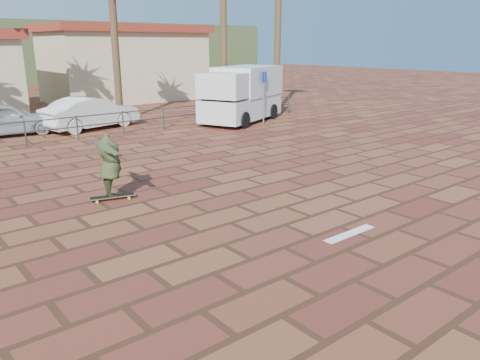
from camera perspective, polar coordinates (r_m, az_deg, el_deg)
name	(u,v)px	position (r m, az deg, el deg)	size (l,w,h in m)	color
ground	(285,225)	(10.22, 5.47, -5.48)	(120.00, 120.00, 0.00)	brown
paint_stripe	(350,234)	(9.98, 13.22, -6.38)	(1.40, 0.22, 0.01)	white
guardrail	(77,124)	(20.13, -19.26, 6.51)	(24.06, 0.06, 1.00)	#47494F
building_east	(125,63)	(34.09, -13.90, 13.72)	(10.60, 6.60, 5.00)	beige
longboard	(112,197)	(12.16, -15.29, -1.96)	(1.15, 0.54, 0.11)	olive
skateboarder	(110,165)	(11.94, -15.58, 1.77)	(1.96, 0.53, 1.59)	#333F21
campervan	(242,93)	(23.70, 0.25, 10.55)	(5.63, 4.06, 2.70)	silver
car_silver	(4,119)	(22.32, -26.85, 6.64)	(1.68, 4.18, 1.42)	#A8ABAF
car_white	(91,113)	(22.65, -17.69, 7.79)	(1.56, 4.47, 1.47)	silver
street_sign	(264,88)	(22.95, 2.93, 11.17)	(0.49, 0.23, 2.50)	gray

